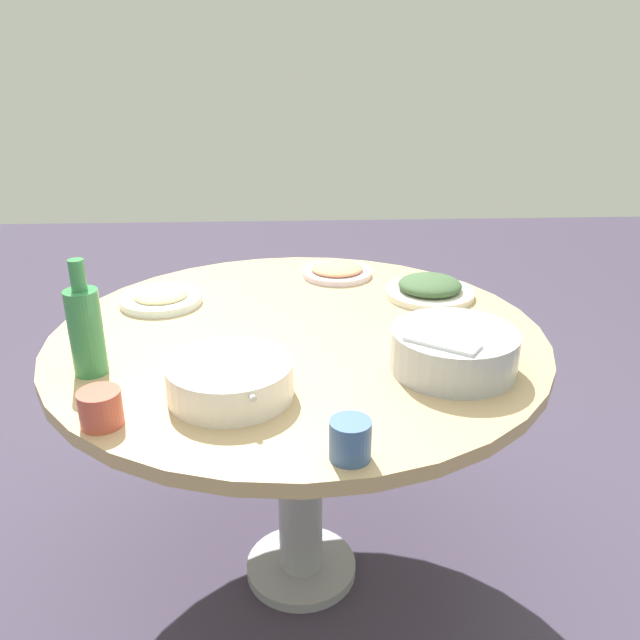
# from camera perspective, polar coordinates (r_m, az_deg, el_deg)

# --- Properties ---
(ground) EXTENTS (8.00, 8.00, 0.00)m
(ground) POSITION_cam_1_polar(r_m,az_deg,el_deg) (2.03, -1.63, -20.86)
(ground) COLOR #3C3446
(round_dining_table) EXTENTS (1.20, 1.20, 0.75)m
(round_dining_table) POSITION_cam_1_polar(r_m,az_deg,el_deg) (1.65, -1.87, -4.69)
(round_dining_table) COLOR #99999E
(round_dining_table) RESTS_ON ground
(rice_bowl) EXTENTS (0.27, 0.27, 0.10)m
(rice_bowl) POSITION_cam_1_polar(r_m,az_deg,el_deg) (1.43, 11.52, -2.53)
(rice_bowl) COLOR #B2B5BA
(rice_bowl) RESTS_ON round_dining_table
(soup_bowl) EXTENTS (0.26, 0.25, 0.07)m
(soup_bowl) POSITION_cam_1_polar(r_m,az_deg,el_deg) (1.32, -7.77, -5.18)
(soup_bowl) COLOR white
(soup_bowl) RESTS_ON round_dining_table
(dish_shrimp) EXTENTS (0.21, 0.21, 0.04)m
(dish_shrimp) POSITION_cam_1_polar(r_m,az_deg,el_deg) (1.98, 1.47, 4.30)
(dish_shrimp) COLOR silver
(dish_shrimp) RESTS_ON round_dining_table
(dish_greens) EXTENTS (0.25, 0.25, 0.06)m
(dish_greens) POSITION_cam_1_polar(r_m,az_deg,el_deg) (1.84, 9.47, 2.71)
(dish_greens) COLOR silver
(dish_greens) RESTS_ON round_dining_table
(dish_noodles) EXTENTS (0.22, 0.22, 0.04)m
(dish_noodles) POSITION_cam_1_polar(r_m,az_deg,el_deg) (1.82, -13.60, 1.86)
(dish_noodles) COLOR white
(dish_noodles) RESTS_ON round_dining_table
(green_bottle) EXTENTS (0.07, 0.07, 0.25)m
(green_bottle) POSITION_cam_1_polar(r_m,az_deg,el_deg) (1.45, -19.62, -0.72)
(green_bottle) COLOR #358049
(green_bottle) RESTS_ON round_dining_table
(tea_cup_near) EXTENTS (0.08, 0.08, 0.07)m
(tea_cup_near) POSITION_cam_1_polar(r_m,az_deg,el_deg) (1.28, -18.46, -7.25)
(tea_cup_near) COLOR #C3503E
(tea_cup_near) RESTS_ON round_dining_table
(tea_cup_far) EXTENTS (0.07, 0.07, 0.07)m
(tea_cup_far) POSITION_cam_1_polar(r_m,az_deg,el_deg) (1.12, 2.63, -10.30)
(tea_cup_far) COLOR #3D5D91
(tea_cup_far) RESTS_ON round_dining_table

